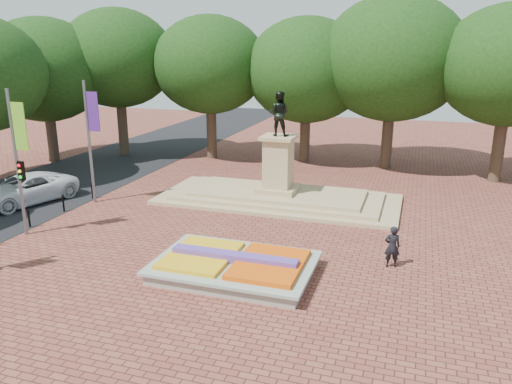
% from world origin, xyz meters
% --- Properties ---
extents(ground, '(90.00, 90.00, 0.00)m').
position_xyz_m(ground, '(0.00, 0.00, 0.00)').
color(ground, brown).
rests_on(ground, ground).
extents(asphalt_street, '(9.00, 90.00, 0.02)m').
position_xyz_m(asphalt_street, '(-15.00, 5.00, 0.01)').
color(asphalt_street, black).
rests_on(asphalt_street, ground).
extents(flower_bed, '(6.30, 4.30, 0.91)m').
position_xyz_m(flower_bed, '(1.03, -2.00, 0.38)').
color(flower_bed, gray).
rests_on(flower_bed, ground).
extents(monument, '(14.00, 6.00, 6.40)m').
position_xyz_m(monument, '(0.00, 8.00, 0.88)').
color(monument, tan).
rests_on(monument, ground).
extents(tree_row_back, '(44.80, 8.80, 10.43)m').
position_xyz_m(tree_row_back, '(2.33, 18.00, 6.67)').
color(tree_row_back, '#39291F').
rests_on(tree_row_back, ground).
extents(banner_poles, '(0.88, 11.17, 7.00)m').
position_xyz_m(banner_poles, '(-10.08, -1.31, 3.88)').
color(banner_poles, slate).
rests_on(banner_poles, ground).
extents(bollard_row, '(0.12, 13.12, 0.98)m').
position_xyz_m(bollard_row, '(-10.70, -1.50, 0.53)').
color(bollard_row, black).
rests_on(bollard_row, ground).
extents(van, '(4.45, 6.52, 1.66)m').
position_xyz_m(van, '(-13.87, 3.02, 0.83)').
color(van, silver).
rests_on(van, ground).
extents(pedestrian, '(0.73, 0.57, 1.78)m').
position_xyz_m(pedestrian, '(6.94, 0.71, 0.89)').
color(pedestrian, black).
rests_on(pedestrian, ground).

